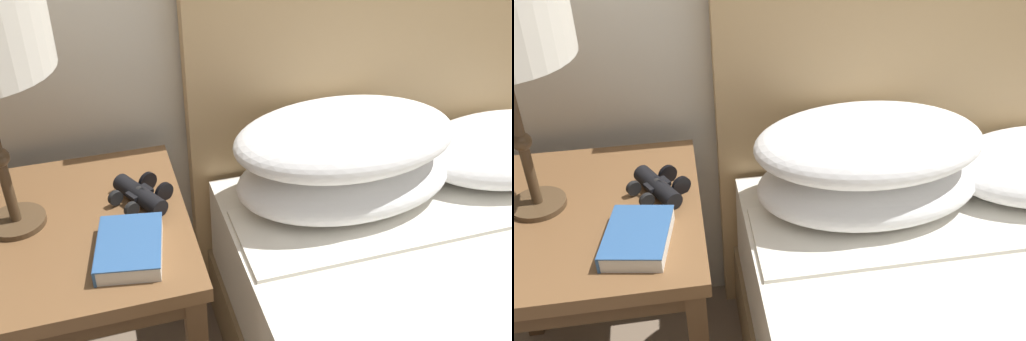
% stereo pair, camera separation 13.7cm
% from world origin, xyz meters
% --- Properties ---
extents(nightstand, '(0.58, 0.58, 0.64)m').
position_xyz_m(nightstand, '(-0.53, 0.69, 0.55)').
color(nightstand, brown).
rests_on(nightstand, ground_plane).
extents(book_on_nightstand, '(0.17, 0.21, 0.04)m').
position_xyz_m(book_on_nightstand, '(-0.39, 0.55, 0.66)').
color(book_on_nightstand, silver).
rests_on(book_on_nightstand, nightstand).
extents(binoculars_pair, '(0.16, 0.16, 0.05)m').
position_xyz_m(binoculars_pair, '(-0.34, 0.73, 0.66)').
color(binoculars_pair, black).
rests_on(binoculars_pair, nightstand).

